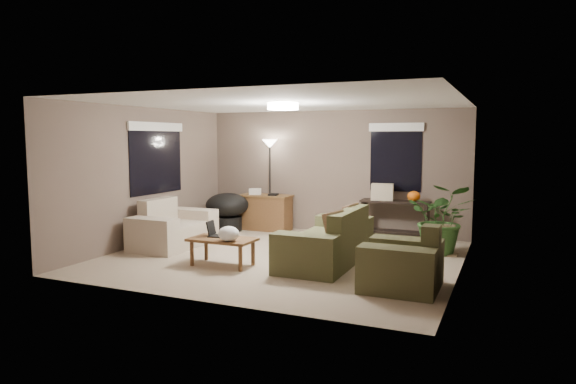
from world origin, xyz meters
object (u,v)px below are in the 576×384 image
at_px(houseplant, 442,226).
at_px(loveseat, 172,230).
at_px(armchair, 403,266).
at_px(papasan_chair, 227,209).
at_px(main_sofa, 329,244).
at_px(console_table, 395,217).
at_px(coffee_table, 222,242).
at_px(floor_lamp, 270,154).
at_px(desk, 266,212).
at_px(cat_scratching_post, 448,242).

bearing_deg(houseplant, loveseat, -163.89).
distance_m(armchair, papasan_chair, 5.00).
xyz_separation_m(main_sofa, console_table, (0.55, 2.26, 0.14)).
relative_size(coffee_table, houseplant, 0.84).
bearing_deg(papasan_chair, houseplant, -5.69).
xyz_separation_m(floor_lamp, houseplant, (3.65, -0.96, -1.13)).
distance_m(desk, cat_scratching_post, 3.91).
relative_size(houseplant, cat_scratching_post, 2.38).
bearing_deg(main_sofa, cat_scratching_post, 38.05).
distance_m(papasan_chair, floor_lamp, 1.45).
bearing_deg(floor_lamp, cat_scratching_post, -14.88).
xyz_separation_m(armchair, cat_scratching_post, (0.32, 2.24, -0.08)).
bearing_deg(floor_lamp, armchair, -43.28).
distance_m(armchair, coffee_table, 2.76).
height_order(desk, console_table, same).
bearing_deg(desk, papasan_chair, -150.28).
relative_size(papasan_chair, houseplant, 0.93).
bearing_deg(papasan_chair, main_sofa, -31.77).
distance_m(loveseat, console_table, 4.18).
distance_m(console_table, houseplant, 1.35).
height_order(coffee_table, desk, desk).
bearing_deg(coffee_table, loveseat, 151.01).
distance_m(main_sofa, coffee_table, 1.66).
distance_m(desk, papasan_chair, 0.81).
xyz_separation_m(desk, houseplant, (3.70, -0.84, 0.09)).
xyz_separation_m(floor_lamp, cat_scratching_post, (3.76, -1.00, -1.38)).
distance_m(loveseat, desk, 2.30).
bearing_deg(houseplant, floor_lamp, 165.34).
relative_size(console_table, cat_scratching_post, 2.60).
bearing_deg(coffee_table, armchair, -2.57).
relative_size(loveseat, console_table, 1.23).
bearing_deg(floor_lamp, loveseat, -110.92).
bearing_deg(houseplant, desk, 167.24).
height_order(loveseat, coffee_table, loveseat).
height_order(main_sofa, cat_scratching_post, main_sofa).
xyz_separation_m(coffee_table, houseplant, (2.97, 2.16, 0.11)).
distance_m(loveseat, papasan_chair, 1.76).
bearing_deg(coffee_table, console_table, 57.27).
bearing_deg(papasan_chair, desk, 29.72).
bearing_deg(cat_scratching_post, floor_lamp, 165.12).
height_order(loveseat, floor_lamp, floor_lamp).
bearing_deg(cat_scratching_post, console_table, 138.43).
height_order(main_sofa, papasan_chair, main_sofa).
bearing_deg(coffee_table, main_sofa, 30.06).
xyz_separation_m(loveseat, armchair, (4.31, -0.98, 0.00)).
xyz_separation_m(main_sofa, loveseat, (-2.98, 0.03, 0.00)).
height_order(desk, floor_lamp, floor_lamp).
bearing_deg(desk, armchair, -41.86).
distance_m(main_sofa, papasan_chair, 3.37).
distance_m(main_sofa, armchair, 1.63).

